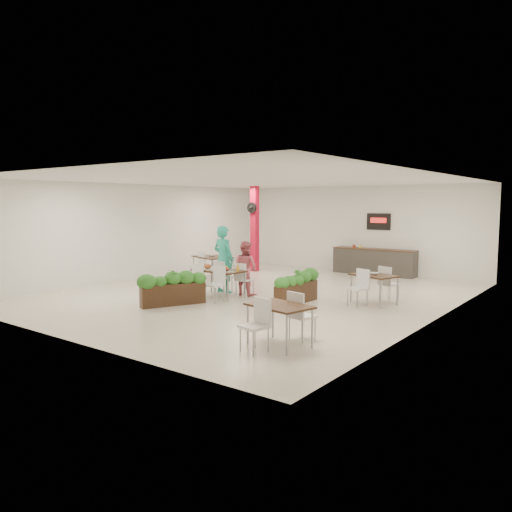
{
  "coord_description": "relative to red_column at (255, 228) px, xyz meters",
  "views": [
    {
      "loc": [
        8.32,
        -11.15,
        2.55
      ],
      "look_at": [
        0.04,
        -0.15,
        1.1
      ],
      "focal_mm": 35.0,
      "sensor_mm": 36.0,
      "label": 1
    }
  ],
  "objects": [
    {
      "name": "ground",
      "position": [
        3.0,
        -3.79,
        -1.64
      ],
      "size": [
        12.0,
        12.0,
        0.0
      ],
      "primitive_type": "plane",
      "color": "beige",
      "rests_on": "ground"
    },
    {
      "name": "room_shell",
      "position": [
        3.0,
        -3.79,
        0.36
      ],
      "size": [
        10.1,
        12.1,
        3.22
      ],
      "color": "white",
      "rests_on": "ground"
    },
    {
      "name": "red_column",
      "position": [
        0.0,
        0.0,
        0.0
      ],
      "size": [
        0.4,
        0.41,
        3.2
      ],
      "color": "#BC0C2B",
      "rests_on": "ground"
    },
    {
      "name": "service_counter",
      "position": [
        4.0,
        1.86,
        -1.15
      ],
      "size": [
        3.0,
        0.64,
        2.2
      ],
      "color": "#312E2B",
      "rests_on": "ground"
    },
    {
      "name": "main_table",
      "position": [
        2.4,
        -4.79,
        -1.01
      ],
      "size": [
        1.44,
        1.67,
        0.92
      ],
      "rotation": [
        0.0,
        0.0,
        -0.05
      ],
      "color": "#321E10",
      "rests_on": "ground"
    },
    {
      "name": "diner_man",
      "position": [
        2.01,
        -4.13,
        -0.68
      ],
      "size": [
        0.72,
        0.49,
        1.92
      ],
      "primitive_type": "imported",
      "rotation": [
        0.0,
        0.0,
        3.1
      ],
      "color": "#29B297",
      "rests_on": "ground"
    },
    {
      "name": "diner_woman",
      "position": [
        2.81,
        -4.13,
        -0.89
      ],
      "size": [
        0.76,
        0.61,
        1.52
      ],
      "primitive_type": "imported",
      "rotation": [
        0.0,
        0.0,
        3.1
      ],
      "color": "#D05C6B",
      "rests_on": "ground"
    },
    {
      "name": "planter_left",
      "position": [
        2.22,
        -6.32,
        -1.15
      ],
      "size": [
        0.95,
        1.64,
        0.91
      ],
      "rotation": [
        0.0,
        0.0,
        1.15
      ],
      "color": "black",
      "rests_on": "ground"
    },
    {
      "name": "planter_right",
      "position": [
        4.59,
        -4.29,
        -1.17
      ],
      "size": [
        0.44,
        1.7,
        0.88
      ],
      "rotation": [
        0.0,
        0.0,
        1.54
      ],
      "color": "black",
      "rests_on": "ground"
    },
    {
      "name": "side_table_a",
      "position": [
        -0.09,
        -2.28,
        -1.0
      ],
      "size": [
        1.54,
        1.67,
        0.92
      ],
      "rotation": [
        0.0,
        0.0,
        -0.29
      ],
      "color": "#321E10",
      "rests_on": "ground"
    },
    {
      "name": "side_table_b",
      "position": [
        6.17,
        -3.1,
        -1.02
      ],
      "size": [
        1.28,
        1.67,
        0.92
      ],
      "rotation": [
        0.0,
        0.0,
        -0.3
      ],
      "color": "#321E10",
      "rests_on": "ground"
    },
    {
      "name": "side_table_c",
      "position": [
        6.38,
        -7.69,
        -1.02
      ],
      "size": [
        1.26,
        1.67,
        0.92
      ],
      "rotation": [
        0.0,
        0.0,
        -0.2
      ],
      "color": "#321E10",
      "rests_on": "ground"
    }
  ]
}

